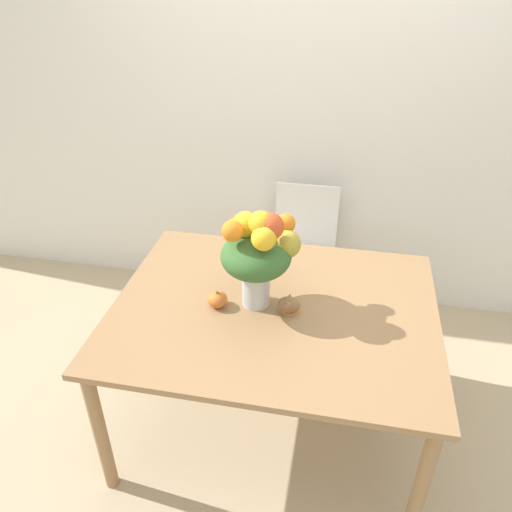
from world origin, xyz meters
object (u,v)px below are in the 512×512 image
Objects in this scene: flower_vase at (257,252)px; pumpkin at (218,300)px; turkey_figurine at (289,302)px; dining_chair_near_window at (303,253)px.

flower_vase is 5.42× the size of pumpkin.
dining_chair_near_window reaches higher than turkey_figurine.
turkey_figurine is at bearing 6.26° from pumpkin.
pumpkin is at bearing -173.74° from turkey_figurine.
dining_chair_near_window is at bearing 92.01° from turkey_figurine.
flower_vase is 0.55× the size of dining_chair_near_window.
pumpkin is (-0.17, -0.06, -0.24)m from flower_vase.
turkey_figurine is 1.02m from dining_chair_near_window.
pumpkin is 0.32m from turkey_figurine.
pumpkin is 0.67× the size of turkey_figurine.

